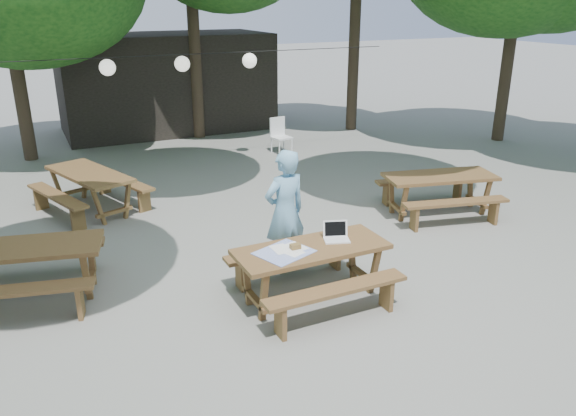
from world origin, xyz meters
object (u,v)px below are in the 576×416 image
Objects in this scene: picnic_table_nw at (25,271)px; woman at (285,212)px; plastic_chair at (281,143)px; main_picnic_table at (311,272)px.

picnic_table_nw is 3.55m from woman.
main_picnic_table is at bearing -119.92° from plastic_chair.
picnic_table_nw is at bearing -21.83° from woman.
plastic_chair is at bearing 67.87° from main_picnic_table.
picnic_table_nw is at bearing -147.17° from plastic_chair.
picnic_table_nw is 2.47× the size of plastic_chair.
plastic_chair is (2.80, 6.11, -0.66)m from woman.
woman is at bearing -122.43° from plastic_chair.
woman is at bearing 87.11° from main_picnic_table.
woman reaches higher than main_picnic_table.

